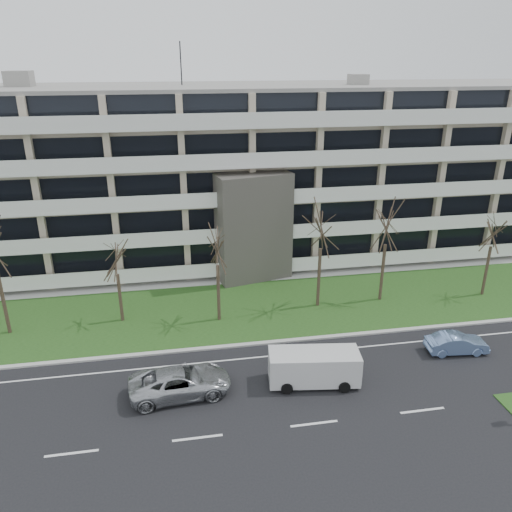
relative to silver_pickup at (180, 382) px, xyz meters
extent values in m
plane|color=black|center=(6.68, -3.66, -0.78)|extent=(160.00, 160.00, 0.00)
cube|color=#1D4316|center=(6.68, 9.34, -0.75)|extent=(90.00, 10.00, 0.06)
cube|color=#B2B2AD|center=(6.68, 4.34, -0.72)|extent=(90.00, 0.35, 0.12)
cube|color=#B2B2AD|center=(6.68, 14.84, -0.74)|extent=(90.00, 2.00, 0.08)
cube|color=white|center=(6.68, 2.84, -0.78)|extent=(90.00, 0.12, 0.01)
cube|color=#C4B298|center=(6.68, 21.84, 6.72)|extent=(60.00, 12.00, 15.00)
cube|color=gray|center=(6.68, 21.84, 14.37)|extent=(60.50, 12.50, 0.30)
cube|color=#4C4742|center=(6.68, 14.84, 3.72)|extent=(6.39, 3.69, 9.00)
cube|color=black|center=(6.68, 14.64, 1.22)|extent=(4.92, 1.19, 3.50)
cube|color=gray|center=(-11.32, 21.84, 15.12)|extent=(2.00, 2.00, 1.20)
cylinder|color=black|center=(1.68, 21.84, 16.22)|extent=(0.10, 0.10, 3.50)
cube|color=black|center=(6.68, 15.82, 1.32)|extent=(58.00, 0.10, 1.80)
cube|color=white|center=(6.68, 15.14, -0.18)|extent=(58.00, 1.40, 0.22)
cube|color=white|center=(6.68, 14.49, 0.42)|extent=(58.00, 0.08, 1.00)
cube|color=black|center=(6.68, 15.82, 4.32)|extent=(58.00, 0.10, 1.80)
cube|color=white|center=(6.68, 15.14, 2.82)|extent=(58.00, 1.40, 0.22)
cube|color=white|center=(6.68, 14.49, 3.42)|extent=(58.00, 0.08, 1.00)
cube|color=black|center=(6.68, 15.82, 7.32)|extent=(58.00, 0.10, 1.80)
cube|color=white|center=(6.68, 15.14, 5.82)|extent=(58.00, 1.40, 0.22)
cube|color=white|center=(6.68, 14.49, 6.42)|extent=(58.00, 0.08, 1.00)
cube|color=black|center=(6.68, 15.82, 10.32)|extent=(58.00, 0.10, 1.80)
cube|color=white|center=(6.68, 15.14, 8.82)|extent=(58.00, 1.40, 0.22)
cube|color=white|center=(6.68, 14.49, 9.42)|extent=(58.00, 0.08, 1.00)
cube|color=black|center=(6.68, 15.82, 13.32)|extent=(58.00, 0.10, 1.80)
cube|color=white|center=(6.68, 15.14, 11.82)|extent=(58.00, 1.40, 0.22)
cube|color=white|center=(6.68, 14.49, 12.42)|extent=(58.00, 0.08, 1.00)
imported|color=#B2B5B9|center=(0.00, 0.00, 0.00)|extent=(5.84, 3.08, 1.57)
imported|color=#7D9ED8|center=(17.46, 1.26, -0.15)|extent=(3.98, 1.70, 1.28)
cube|color=silver|center=(7.60, -0.26, 0.31)|extent=(5.37, 2.58, 1.81)
cube|color=black|center=(7.60, -0.26, 0.84)|extent=(4.97, 2.39, 0.67)
cube|color=silver|center=(10.01, -0.58, 0.17)|extent=(0.57, 1.84, 1.15)
cylinder|color=black|center=(5.86, -0.99, -0.45)|extent=(0.69, 0.33, 0.67)
cylinder|color=black|center=(6.12, 0.91, -0.45)|extent=(0.69, 0.33, 0.67)
cylinder|color=black|center=(9.08, -1.42, -0.45)|extent=(0.69, 0.33, 0.67)
cylinder|color=black|center=(9.33, 0.47, -0.45)|extent=(0.69, 0.33, 0.67)
cylinder|color=#382B21|center=(-11.31, 8.68, 1.59)|extent=(0.24, 0.24, 4.75)
cylinder|color=#382B21|center=(-3.83, 9.10, 1.03)|extent=(0.24, 0.24, 3.64)
cylinder|color=#382B21|center=(3.00, 8.03, 1.34)|extent=(0.24, 0.24, 4.25)
cylinder|color=#382B21|center=(10.57, 8.92, 1.54)|extent=(0.24, 0.24, 4.65)
cylinder|color=#382B21|center=(15.62, 9.05, 1.51)|extent=(0.24, 0.24, 4.58)
cylinder|color=#382B21|center=(23.97, 8.48, 1.26)|extent=(0.24, 0.24, 4.09)
camera|label=1|loc=(0.17, -23.44, 16.88)|focal=35.00mm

